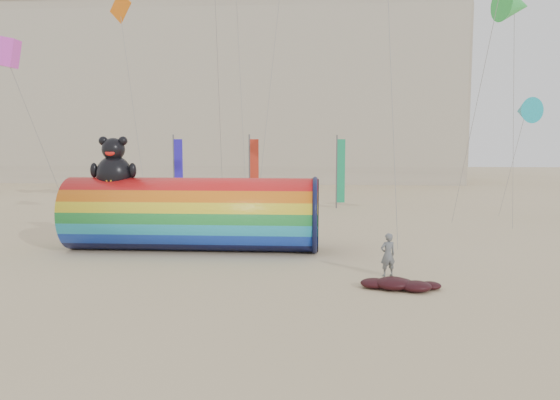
# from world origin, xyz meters

# --- Properties ---
(ground) EXTENTS (160.00, 160.00, 0.00)m
(ground) POSITION_xyz_m (0.00, 0.00, 0.00)
(ground) COLOR #CCB58C
(ground) RESTS_ON ground
(hotel_building) EXTENTS (60.40, 15.40, 20.60)m
(hotel_building) POSITION_xyz_m (-12.00, 45.95, 10.31)
(hotel_building) COLOR #B7AD99
(hotel_building) RESTS_ON ground
(windsock_assembly) EXTENTS (11.03, 3.36, 5.09)m
(windsock_assembly) POSITION_xyz_m (-3.47, 2.84, 1.69)
(windsock_assembly) COLOR red
(windsock_assembly) RESTS_ON ground
(kite_handler) EXTENTS (0.66, 0.54, 1.56)m
(kite_handler) POSITION_xyz_m (4.55, -1.34, 0.78)
(kite_handler) COLOR slate
(kite_handler) RESTS_ON ground
(fabric_bundle) EXTENTS (2.62, 1.35, 0.41)m
(fabric_bundle) POSITION_xyz_m (4.71, -3.07, 0.17)
(fabric_bundle) COLOR #3D0B11
(fabric_bundle) RESTS_ON ground
(festival_banners) EXTENTS (11.42, 4.31, 5.20)m
(festival_banners) POSITION_xyz_m (-1.86, 15.64, 2.64)
(festival_banners) COLOR #59595E
(festival_banners) RESTS_ON ground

